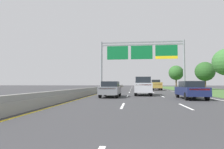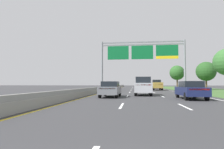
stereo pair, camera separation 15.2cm
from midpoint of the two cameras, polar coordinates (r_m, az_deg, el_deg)
The scene contains 13 objects.
ground_plane at distance 36.08m, azimuth 8.76°, elevation -4.92°, with size 220.00×220.00×0.00m, color #333335.
lane_striping at distance 35.63m, azimuth 8.79°, elevation -4.94°, with size 11.96×106.00×0.01m.
grass_verge_right at distance 39.08m, azimuth 29.73°, elevation -4.40°, with size 14.00×110.00×0.02m, color #3D602D.
median_barrier_concrete at distance 36.47m, azimuth -1.69°, elevation -4.37°, with size 0.60×110.00×0.85m.
overhead_sign_gantry at distance 34.26m, azimuth 9.30°, elevation 5.88°, with size 15.06×0.42×9.09m.
pickup_truck_gold at distance 41.66m, azimuth 13.59°, elevation -3.11°, with size 2.08×5.43×2.20m.
car_grey_left_lane_sedan at distance 19.05m, azimuth -0.23°, elevation -4.40°, with size 1.89×4.43×1.57m.
car_darkgreen_centre_lane_suv at distance 46.69m, azimuth 8.49°, elevation -3.08°, with size 1.93×4.71×2.11m.
car_navy_right_lane_sedan at distance 17.97m, azimuth 23.04°, elevation -4.27°, with size 1.85×4.41×1.57m.
car_silver_centre_lane_suv at distance 22.18m, azimuth 9.62°, elevation -3.41°, with size 2.03×4.75×2.11m.
car_red_right_lane_sedan at distance 54.11m, azimuth 12.26°, elevation -3.31°, with size 1.92×4.44×1.57m.
roadside_tree_far at distance 46.83m, azimuth 26.76°, elevation 0.84°, with size 4.30×4.30×6.24m.
roadside_tree_distant at distance 55.48m, azimuth 19.24°, elevation 0.50°, with size 4.08×4.08×6.45m.
Camera 2 is at (-1.03, -1.03, 1.35)m, focal length 30.06 mm.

